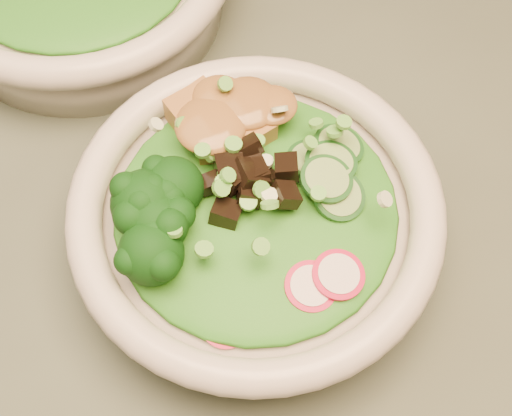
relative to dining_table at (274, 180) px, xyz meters
name	(u,v)px	position (x,y,z in m)	size (l,w,h in m)	color
floor	(266,371)	(0.00, 0.00, -0.64)	(4.00, 4.00, 0.00)	#542F1C
dining_table	(274,180)	(0.00, 0.00, 0.00)	(1.20, 0.80, 0.75)	black
salad_bowl	(256,221)	(-0.07, -0.10, 0.15)	(0.23, 0.23, 0.06)	beige
lettuce_bed	(256,207)	(-0.07, -0.10, 0.17)	(0.18, 0.18, 0.02)	#1B6415
broccoli_florets	(170,227)	(-0.12, -0.09, 0.18)	(0.07, 0.06, 0.04)	black
radish_slices	(294,287)	(-0.07, -0.15, 0.17)	(0.09, 0.03, 0.02)	#B40D36
cucumber_slices	(343,174)	(-0.01, -0.11, 0.18)	(0.06, 0.06, 0.03)	#7BA35A
mushroom_heap	(250,184)	(-0.07, -0.09, 0.18)	(0.06, 0.06, 0.03)	black
tofu_cubes	(229,128)	(-0.06, -0.04, 0.18)	(0.08, 0.05, 0.03)	brown
peanut_sauce	(228,118)	(-0.06, -0.04, 0.19)	(0.06, 0.05, 0.01)	brown
scallion_garnish	(256,191)	(-0.07, -0.10, 0.19)	(0.16, 0.16, 0.02)	#5CB13E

